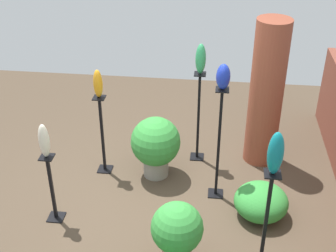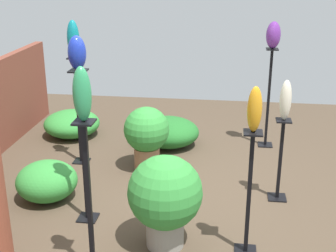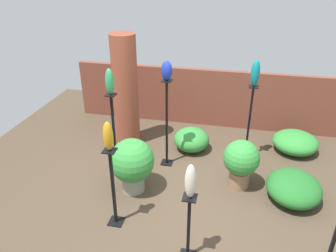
{
  "view_description": "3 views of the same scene",
  "coord_description": "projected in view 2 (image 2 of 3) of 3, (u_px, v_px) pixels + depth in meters",
  "views": [
    {
      "loc": [
        4.54,
        0.88,
        3.99
      ],
      "look_at": [
        -0.17,
        0.33,
        1.17
      ],
      "focal_mm": 50.0,
      "sensor_mm": 36.0,
      "label": 1
    },
    {
      "loc": [
        -4.5,
        -0.44,
        2.54
      ],
      "look_at": [
        -0.11,
        0.15,
        0.94
      ],
      "focal_mm": 50.0,
      "sensor_mm": 36.0,
      "label": 2
    },
    {
      "loc": [
        0.65,
        -3.89,
        3.29
      ],
      "look_at": [
        -0.29,
        0.38,
        1.04
      ],
      "focal_mm": 35.0,
      "sensor_mm": 36.0,
      "label": 3
    }
  ],
  "objects": [
    {
      "name": "pedestal_teal",
      "position": [
        79.0,
        115.0,
        5.95
      ],
      "size": [
        0.2,
        0.2,
        1.39
      ],
      "color": "black",
      "rests_on": "ground"
    },
    {
      "name": "art_vase_violet",
      "position": [
        273.0,
        35.0,
        6.17
      ],
      "size": [
        0.2,
        0.19,
        0.36
      ],
      "primitive_type": "ellipsoid",
      "color": "#6B2D8C",
      "rests_on": "pedestal_violet"
    },
    {
      "name": "potted_plant_front_right",
      "position": [
        165.0,
        196.0,
        4.22
      ],
      "size": [
        0.68,
        0.68,
        0.89
      ],
      "color": "gray",
      "rests_on": "ground"
    },
    {
      "name": "potted_plant_walkway_edge",
      "position": [
        147.0,
        134.0,
        5.81
      ],
      "size": [
        0.57,
        0.57,
        0.82
      ],
      "color": "#936B4C",
      "rests_on": "ground"
    },
    {
      "name": "pedestal_amber",
      "position": [
        249.0,
        200.0,
        4.1
      ],
      "size": [
        0.2,
        0.2,
        1.17
      ],
      "color": "black",
      "rests_on": "ground"
    },
    {
      "name": "pedestal_jade",
      "position": [
        89.0,
        207.0,
        3.79
      ],
      "size": [
        0.2,
        0.2,
        1.37
      ],
      "color": "black",
      "rests_on": "ground"
    },
    {
      "name": "art_vase_cobalt",
      "position": [
        77.0,
        53.0,
        4.24
      ],
      "size": [
        0.18,
        0.17,
        0.32
      ],
      "primitive_type": "ellipsoid",
      "color": "#192D9E",
      "rests_on": "pedestal_cobalt"
    },
    {
      "name": "pedestal_violet",
      "position": [
        268.0,
        102.0,
        6.49
      ],
      "size": [
        0.2,
        0.2,
        1.39
      ],
      "color": "black",
      "rests_on": "ground"
    },
    {
      "name": "art_vase_amber",
      "position": [
        255.0,
        109.0,
        3.82
      ],
      "size": [
        0.13,
        0.12,
        0.39
      ],
      "primitive_type": "ellipsoid",
      "color": "orange",
      "rests_on": "pedestal_amber"
    },
    {
      "name": "pedestal_cobalt",
      "position": [
        84.0,
        154.0,
        4.58
      ],
      "size": [
        0.2,
        0.2,
        1.57
      ],
      "color": "black",
      "rests_on": "ground"
    },
    {
      "name": "art_vase_ivory",
      "position": [
        286.0,
        100.0,
        4.85
      ],
      "size": [
        0.13,
        0.12,
        0.43
      ],
      "primitive_type": "ellipsoid",
      "color": "beige",
      "rests_on": "pedestal_ivory"
    },
    {
      "name": "foliage_bed_west",
      "position": [
        47.0,
        181.0,
        5.16
      ],
      "size": [
        0.67,
        0.67,
        0.43
      ],
      "primitive_type": "ellipsoid",
      "color": "#338C38",
      "rests_on": "ground"
    },
    {
      "name": "foliage_bed_east",
      "position": [
        167.0,
        132.0,
        6.63
      ],
      "size": [
        0.82,
        0.9,
        0.41
      ],
      "primitive_type": "ellipsoid",
      "color": "#236B28",
      "rests_on": "ground"
    },
    {
      "name": "art_vase_jade",
      "position": [
        82.0,
        94.0,
        3.47
      ],
      "size": [
        0.13,
        0.14,
        0.42
      ],
      "primitive_type": "ellipsoid",
      "color": "#2D9356",
      "rests_on": "pedestal_jade"
    },
    {
      "name": "art_vase_teal",
      "position": [
        73.0,
        39.0,
        5.62
      ],
      "size": [
        0.15,
        0.15,
        0.45
      ],
      "primitive_type": "ellipsoid",
      "color": "#0F727A",
      "rests_on": "pedestal_teal"
    },
    {
      "name": "ground_plane",
      "position": [
        182.0,
        204.0,
        5.11
      ],
      "size": [
        8.0,
        8.0,
        0.0
      ],
      "primitive_type": "plane",
      "color": "#4C3D2D"
    },
    {
      "name": "pedestal_ivory",
      "position": [
        280.0,
        164.0,
        5.1
      ],
      "size": [
        0.2,
        0.2,
        0.93
      ],
      "color": "black",
      "rests_on": "ground"
    },
    {
      "name": "foliage_bed_center",
      "position": [
        72.0,
        124.0,
        7.01
      ],
      "size": [
        0.83,
        0.83,
        0.38
      ],
      "primitive_type": "ellipsoid",
      "color": "#338C38",
      "rests_on": "ground"
    }
  ]
}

